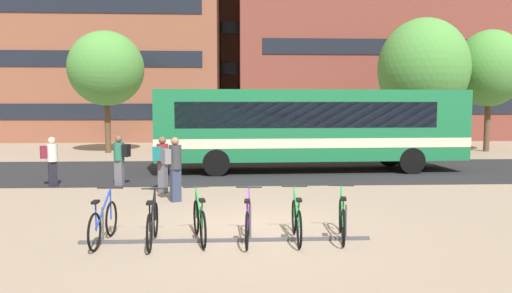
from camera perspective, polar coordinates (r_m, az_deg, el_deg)
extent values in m
plane|color=gray|center=(10.22, -0.22, -9.97)|extent=(200.00, 200.00, 0.00)
cube|color=#232326|center=(19.17, -1.44, -2.92)|extent=(80.00, 7.20, 0.01)
cube|color=#196B3D|center=(19.25, 6.40, 2.60)|extent=(12.08, 2.95, 2.70)
cube|color=beige|center=(19.28, 6.38, 0.67)|extent=(12.10, 2.97, 0.36)
cube|color=black|center=(20.97, 21.28, 5.58)|extent=(1.08, 2.33, 0.40)
cube|color=black|center=(21.21, 22.50, 3.20)|extent=(0.15, 2.19, 1.40)
cube|color=black|center=(20.41, 4.91, 3.89)|extent=(9.84, 0.39, 0.97)
cube|color=black|center=(17.96, 6.24, 3.73)|extent=(9.84, 0.39, 0.97)
cylinder|color=black|center=(21.46, 15.56, -0.92)|extent=(1.01, 0.33, 1.00)
cylinder|color=black|center=(19.33, 17.93, -1.61)|extent=(1.01, 0.33, 1.00)
cylinder|color=black|center=(20.14, -4.72, -1.13)|extent=(1.01, 0.33, 1.00)
cylinder|color=black|center=(17.85, -4.72, -1.91)|extent=(1.01, 0.33, 1.00)
cube|color=#47474C|center=(9.46, -3.56, -11.03)|extent=(5.60, 0.11, 0.06)
cylinder|color=#47474C|center=(9.68, -17.69, -8.92)|extent=(0.04, 0.04, 0.70)
cylinder|color=#47474C|center=(9.49, -12.16, -9.07)|extent=(0.04, 0.04, 0.70)
cylinder|color=#47474C|center=(9.39, -6.46, -9.14)|extent=(0.04, 0.04, 0.70)
cylinder|color=#47474C|center=(9.38, -0.69, -9.13)|extent=(0.04, 0.04, 0.70)
cylinder|color=#47474C|center=(9.47, 5.03, -9.02)|extent=(0.04, 0.04, 0.70)
cylinder|color=#47474C|center=(9.64, 10.60, -8.83)|extent=(0.04, 0.04, 0.70)
torus|color=black|center=(10.19, -16.77, -8.19)|extent=(0.08, 0.71, 0.70)
torus|color=black|center=(9.24, -18.59, -9.59)|extent=(0.08, 0.71, 0.70)
cube|color=#1E3DB2|center=(9.66, -17.65, -7.02)|extent=(0.07, 0.92, 0.58)
cylinder|color=#1E3DB2|center=(9.27, -18.44, -7.86)|extent=(0.03, 0.03, 0.55)
cube|color=black|center=(9.22, -18.49, -6.26)|extent=(0.11, 0.22, 0.05)
cylinder|color=#1E3DB2|center=(10.10, -16.84, -6.48)|extent=(0.03, 0.03, 0.65)
cylinder|color=black|center=(10.05, -16.89, -4.73)|extent=(0.52, 0.05, 0.03)
torus|color=black|center=(9.90, -11.82, -8.47)|extent=(0.08, 0.71, 0.70)
torus|color=black|center=(8.92, -12.52, -9.98)|extent=(0.08, 0.71, 0.70)
cube|color=black|center=(9.36, -12.17, -7.29)|extent=(0.08, 0.92, 0.58)
cylinder|color=black|center=(8.95, -12.48, -8.19)|extent=(0.03, 0.03, 0.55)
cube|color=black|center=(8.89, -12.51, -6.53)|extent=(0.11, 0.22, 0.05)
cylinder|color=black|center=(9.81, -11.87, -6.71)|extent=(0.03, 0.03, 0.65)
cylinder|color=black|center=(9.75, -11.90, -4.90)|extent=(0.52, 0.05, 0.03)
torus|color=black|center=(9.97, -7.09, -8.31)|extent=(0.18, 0.70, 0.70)
torus|color=black|center=(8.98, -6.29, -9.78)|extent=(0.18, 0.70, 0.70)
cube|color=#1E7F38|center=(9.42, -6.75, -7.13)|extent=(0.21, 0.91, 0.58)
cylinder|color=#1E7F38|center=(9.02, -6.40, -8.00)|extent=(0.04, 0.04, 0.55)
cube|color=black|center=(8.96, -6.41, -6.35)|extent=(0.14, 0.24, 0.05)
cylinder|color=#1E7F38|center=(9.88, -7.10, -6.56)|extent=(0.04, 0.04, 0.65)
cylinder|color=black|center=(9.82, -7.12, -4.77)|extent=(0.52, 0.13, 0.03)
torus|color=black|center=(9.85, -0.82, -8.42)|extent=(0.09, 0.71, 0.70)
torus|color=black|center=(8.87, -1.07, -9.95)|extent=(0.09, 0.71, 0.70)
cube|color=#702893|center=(9.31, -0.94, -7.24)|extent=(0.10, 0.92, 0.58)
cylinder|color=#702893|center=(8.90, -1.05, -8.14)|extent=(0.03, 0.03, 0.55)
cube|color=black|center=(8.84, -1.05, -6.48)|extent=(0.12, 0.23, 0.05)
cylinder|color=#702893|center=(9.77, -0.83, -6.66)|extent=(0.03, 0.03, 0.65)
cylinder|color=black|center=(9.71, -0.83, -4.84)|extent=(0.52, 0.07, 0.03)
torus|color=black|center=(9.98, 4.53, -8.27)|extent=(0.07, 0.71, 0.70)
torus|color=black|center=(8.99, 5.15, -9.76)|extent=(0.07, 0.71, 0.70)
cube|color=#1E7F38|center=(9.43, 4.83, -7.09)|extent=(0.06, 0.92, 0.58)
cylinder|color=#1E7F38|center=(9.03, 5.09, -7.97)|extent=(0.03, 0.03, 0.55)
cube|color=black|center=(8.97, 5.11, -6.33)|extent=(0.11, 0.22, 0.05)
cylinder|color=#1E7F38|center=(9.89, 4.56, -6.53)|extent=(0.03, 0.03, 0.65)
cylinder|color=black|center=(9.83, 4.57, -4.73)|extent=(0.52, 0.05, 0.03)
torus|color=black|center=(10.21, 9.99, -8.03)|extent=(0.16, 0.70, 0.70)
torus|color=black|center=(9.22, 10.31, -9.45)|extent=(0.16, 0.70, 0.70)
cube|color=#1E7F38|center=(9.66, 10.16, -6.87)|extent=(0.19, 0.91, 0.58)
cylinder|color=#1E7F38|center=(9.25, 10.30, -7.71)|extent=(0.03, 0.03, 0.55)
cube|color=black|center=(9.20, 10.33, -6.11)|extent=(0.14, 0.23, 0.05)
cylinder|color=#1E7F38|center=(10.12, 10.02, -6.32)|extent=(0.04, 0.04, 0.65)
cylinder|color=black|center=(10.06, 10.05, -4.57)|extent=(0.52, 0.12, 0.03)
cube|color=#2D3851|center=(13.30, -9.51, -4.54)|extent=(0.33, 0.30, 0.90)
cylinder|color=#333338|center=(13.20, -9.56, -1.23)|extent=(0.47, 0.47, 0.64)
sphere|color=#936B4C|center=(13.16, -9.58, 0.64)|extent=(0.22, 0.22, 0.22)
cube|color=slate|center=(13.09, -10.60, -1.15)|extent=(0.30, 0.33, 0.40)
cube|color=#565660|center=(16.29, -15.88, -3.04)|extent=(0.30, 0.26, 0.84)
cylinder|color=#23664C|center=(16.21, -15.94, -0.55)|extent=(0.42, 0.42, 0.58)
sphere|color=brown|center=(16.18, -15.97, 0.87)|extent=(0.22, 0.22, 0.22)
cube|color=black|center=(16.09, -15.12, -0.47)|extent=(0.25, 0.32, 0.40)
cube|color=black|center=(16.82, -22.92, -3.03)|extent=(0.32, 0.29, 0.82)
cylinder|color=beige|center=(16.74, -23.00, -0.68)|extent=(0.45, 0.45, 0.57)
sphere|color=beige|center=(16.71, -23.05, 0.66)|extent=(0.22, 0.22, 0.22)
cube|color=maroon|center=(16.72, -23.89, -0.62)|extent=(0.28, 0.33, 0.40)
cube|color=#565660|center=(14.66, -10.97, -3.72)|extent=(0.28, 0.31, 0.88)
cylinder|color=maroon|center=(14.57, -11.02, -0.86)|extent=(0.44, 0.44, 0.59)
sphere|color=brown|center=(14.54, -11.04, 0.73)|extent=(0.22, 0.22, 0.22)
cube|color=#197075|center=(14.34, -11.51, -0.84)|extent=(0.32, 0.27, 0.40)
cylinder|color=brown|center=(27.41, 18.99, 1.57)|extent=(0.32, 0.32, 2.27)
ellipsoid|color=#4C8E3D|center=(27.43, 19.19, 8.69)|extent=(4.76, 4.76, 5.34)
cylinder|color=brown|center=(27.58, -17.16, 2.27)|extent=(0.32, 0.32, 2.88)
ellipsoid|color=#4C8E3D|center=(27.62, -17.33, 8.82)|extent=(4.05, 4.05, 4.03)
cylinder|color=brown|center=(30.14, 25.70, 2.18)|extent=(0.32, 0.32, 2.85)
ellipsoid|color=#4C8E3D|center=(30.19, 25.93, 8.33)|extent=(3.76, 3.76, 4.26)
cube|color=brown|center=(41.06, -16.71, 16.27)|extent=(16.77, 10.84, 21.64)
cube|color=black|center=(34.96, -18.50, 3.95)|extent=(14.76, 0.06, 1.10)
cube|color=black|center=(35.10, -18.67, 9.84)|extent=(14.76, 0.06, 1.10)
cube|color=black|center=(35.60, -18.83, 15.63)|extent=(14.76, 0.06, 1.10)
cube|color=black|center=(36.45, 18.87, 4.52)|extent=(22.64, 0.06, 1.10)
cube|color=black|center=(36.68, 19.06, 11.08)|extent=(22.64, 0.06, 1.10)
cube|color=brown|center=(51.95, 0.34, 10.34)|extent=(15.10, 12.80, 14.99)
cube|color=black|center=(45.31, 0.78, 4.48)|extent=(13.29, 0.06, 1.10)
cube|color=black|center=(45.43, 0.79, 9.22)|extent=(13.29, 0.06, 1.10)
cube|color=black|center=(45.86, 0.80, 13.89)|extent=(13.29, 0.06, 1.10)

